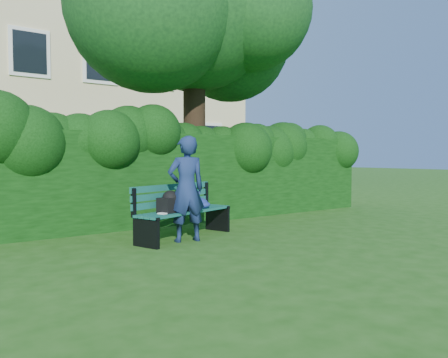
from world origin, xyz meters
TOP-DOWN VIEW (x-y plane):
  - ground at (0.00, 0.00)m, footprint 80.00×80.00m
  - apartment_building at (-0.00, 13.99)m, footprint 16.00×8.08m
  - hedge at (0.00, 2.20)m, footprint 10.00×1.00m
  - tree at (0.68, 2.75)m, footprint 5.68×4.61m
  - park_bench at (-0.89, 0.51)m, footprint 1.98×1.14m
  - man_reading at (-1.01, 0.23)m, footprint 0.67×0.51m

SIDE VIEW (x-z plane):
  - ground at x=0.00m, z-range 0.00..0.00m
  - park_bench at x=-0.89m, z-range 0.05..0.94m
  - man_reading at x=-1.01m, z-range 0.00..1.68m
  - hedge at x=0.00m, z-range 0.00..1.80m
  - tree at x=0.68m, z-range 1.31..7.94m
  - apartment_building at x=0.00m, z-range 0.00..12.00m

